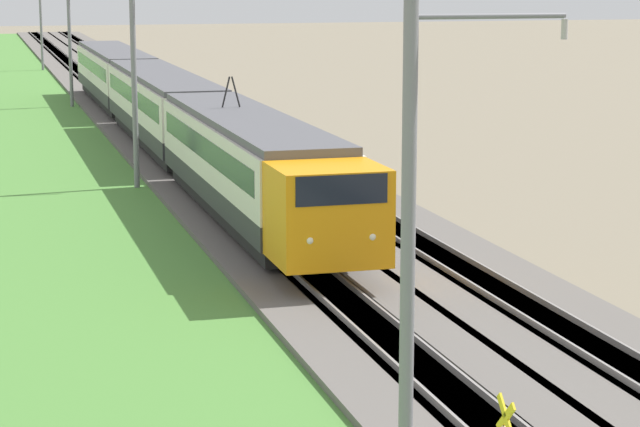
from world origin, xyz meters
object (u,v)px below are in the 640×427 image
catenary_mast_far (71,39)px  catenary_mast_near (412,243)px  passenger_train (162,104)px  catenary_mast_mid (136,76)px  catenary_mast_distant (42,19)px

catenary_mast_far → catenary_mast_near: bearing=180.0°
passenger_train → catenary_mast_mid: 11.38m
catenary_mast_far → catenary_mast_mid: bearing=180.0°
catenary_mast_mid → passenger_train: bearing=-13.4°
passenger_train → catenary_mast_mid: size_ratio=6.87×
catenary_mast_near → catenary_mast_mid: bearing=0.0°
catenary_mast_mid → catenary_mast_far: catenary_mast_mid is taller
passenger_train → catenary_mast_near: 42.51m
catenary_mast_distant → passenger_train: bearing=-177.2°
catenary_mast_near → passenger_train: bearing=-3.5°
catenary_mast_distant → catenary_mast_mid: bearing=-180.0°
catenary_mast_mid → catenary_mast_far: (31.52, -0.00, -0.10)m
catenary_mast_mid → catenary_mast_far: size_ratio=1.02×
passenger_train → catenary_mast_far: catenary_mast_far is taller
catenary_mast_distant → catenary_mast_near: bearing=-180.0°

